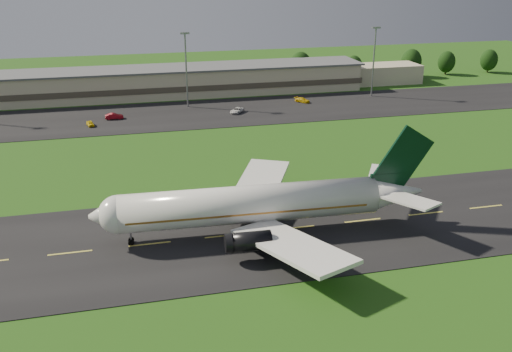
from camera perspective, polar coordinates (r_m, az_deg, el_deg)
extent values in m
plane|color=#204C13|center=(85.05, -3.14, -6.04)|extent=(360.00, 360.00, 0.00)
cube|color=black|center=(85.03, -3.14, -6.01)|extent=(220.00, 30.00, 0.10)
cube|color=black|center=(152.18, -8.31, 6.04)|extent=(260.00, 30.00, 0.10)
cylinder|color=white|center=(83.72, -0.57, -2.83)|extent=(38.22, 7.40, 5.60)
sphere|color=white|center=(82.70, -13.65, -3.77)|extent=(5.60, 5.60, 5.60)
cone|color=white|center=(82.84, -15.03, -3.86)|extent=(4.25, 5.56, 5.38)
cone|color=white|center=(90.25, 13.62, -1.64)|extent=(9.25, 5.91, 5.49)
cube|color=#905A1F|center=(83.78, -0.90, -3.07)|extent=(35.23, 7.30, 0.28)
cube|color=black|center=(82.51, -14.09, -3.45)|extent=(2.14, 3.09, 0.65)
cube|color=white|center=(75.40, 3.62, -6.96)|extent=(13.41, 20.22, 2.20)
cube|color=white|center=(94.88, 0.29, -0.87)|extent=(14.79, 20.10, 2.20)
cube|color=white|center=(85.77, 15.02, -2.33)|extent=(7.25, 9.40, 0.91)
cube|color=white|center=(94.15, 12.44, 0.00)|extent=(7.78, 9.35, 0.91)
cube|color=black|center=(89.00, 12.84, -0.65)|extent=(5.02, 0.79, 3.00)
cube|color=black|center=(88.77, 14.51, 1.70)|extent=(9.44, 0.90, 10.55)
cylinder|color=black|center=(77.20, -0.56, -6.55)|extent=(5.72, 2.96, 2.70)
cylinder|color=black|center=(91.49, -2.41, -2.01)|extent=(5.72, 2.96, 2.70)
cube|color=#BCAF90|center=(174.60, -9.22, 9.23)|extent=(120.00, 15.00, 8.00)
cube|color=#4C4438|center=(174.76, -9.21, 8.97)|extent=(121.00, 15.40, 1.60)
cube|color=#595B60|center=(173.83, -9.30, 10.57)|extent=(122.00, 16.00, 0.50)
cube|color=#BCAF90|center=(195.07, 11.98, 9.96)|extent=(28.00, 11.00, 6.00)
cylinder|color=gray|center=(158.32, -6.98, 10.37)|extent=(0.44, 0.44, 20.00)
cube|color=gray|center=(156.82, -7.15, 14.00)|extent=(2.40, 1.20, 0.50)
cylinder|color=gray|center=(173.61, 11.67, 11.02)|extent=(0.44, 0.44, 20.00)
cube|color=gray|center=(172.25, 11.92, 14.33)|extent=(2.40, 1.20, 0.50)
cylinder|color=black|center=(185.15, -19.60, 8.07)|extent=(0.56, 0.56, 2.41)
ellipsoid|color=black|center=(184.58, -19.71, 8.96)|extent=(5.61, 5.61, 7.02)
cylinder|color=black|center=(194.06, 4.44, 9.85)|extent=(0.56, 0.56, 3.11)
ellipsoid|color=black|center=(193.37, 4.47, 10.95)|extent=(7.25, 7.25, 9.06)
cylinder|color=black|center=(200.44, 9.68, 9.89)|extent=(0.56, 0.56, 2.52)
ellipsoid|color=black|center=(199.89, 9.73, 10.75)|extent=(5.88, 5.88, 7.35)
cylinder|color=black|center=(209.20, 15.17, 9.99)|extent=(0.56, 0.56, 3.00)
ellipsoid|color=black|center=(208.59, 15.27, 10.97)|extent=(6.99, 6.99, 8.74)
cylinder|color=black|center=(216.78, 18.42, 9.95)|extent=(0.56, 0.56, 2.58)
ellipsoid|color=black|center=(216.27, 18.52, 10.77)|extent=(6.01, 6.01, 7.51)
cylinder|color=black|center=(225.97, 22.16, 9.90)|extent=(0.56, 0.56, 2.59)
ellipsoid|color=black|center=(225.47, 22.27, 10.69)|extent=(6.05, 6.05, 7.56)
imported|color=gold|center=(146.07, -16.24, 5.06)|extent=(2.26, 3.86, 1.23)
imported|color=maroon|center=(150.92, -14.00, 5.82)|extent=(4.59, 1.73, 1.50)
imported|color=silver|center=(152.71, -1.91, 6.58)|extent=(4.82, 5.15, 1.35)
imported|color=gold|center=(164.77, 4.66, 7.58)|extent=(4.29, 4.70, 1.32)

